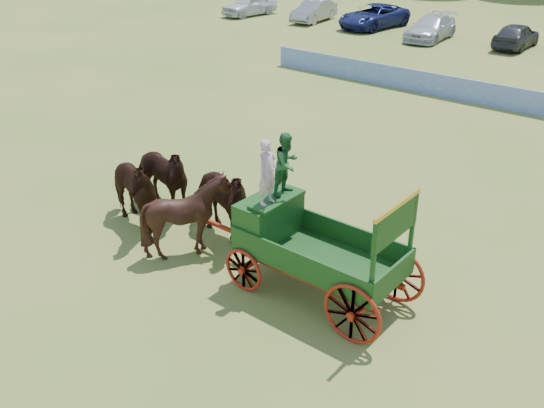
% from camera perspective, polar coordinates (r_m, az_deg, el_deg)
% --- Properties ---
extents(ground, '(160.00, 160.00, 0.00)m').
position_cam_1_polar(ground, '(13.85, 0.05, -10.30)').
color(ground, olive).
rests_on(ground, ground).
extents(horse_lead_left, '(2.75, 1.62, 2.18)m').
position_cam_1_polar(horse_lead_left, '(17.33, -13.32, 1.24)').
color(horse_lead_left, black).
rests_on(horse_lead_left, ground).
extents(horse_lead_right, '(2.62, 1.26, 2.18)m').
position_cam_1_polar(horse_lead_right, '(17.94, -10.60, 2.43)').
color(horse_lead_right, black).
rests_on(horse_lead_right, ground).
extents(horse_wheel_left, '(2.36, 2.20, 2.19)m').
position_cam_1_polar(horse_wheel_left, '(15.65, -7.82, -1.11)').
color(horse_wheel_left, black).
rests_on(horse_wheel_left, ground).
extents(horse_wheel_right, '(2.74, 1.59, 2.18)m').
position_cam_1_polar(horse_wheel_right, '(16.33, -5.04, 0.28)').
color(horse_wheel_right, black).
rests_on(horse_wheel_right, ground).
extents(farm_dray, '(6.00, 2.00, 3.69)m').
position_cam_1_polar(farm_dray, '(14.02, 2.20, -2.01)').
color(farm_dray, '#A91B10').
rests_on(farm_dray, ground).
extents(sponsor_banner, '(26.00, 0.08, 1.05)m').
position_cam_1_polar(sponsor_banner, '(28.83, 21.84, 9.13)').
color(sponsor_banner, '#1B3697').
rests_on(sponsor_banner, ground).
extents(parked_cars, '(37.38, 7.27, 1.64)m').
position_cam_1_polar(parked_cars, '(42.63, 17.93, 15.33)').
color(parked_cars, silver).
rests_on(parked_cars, ground).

